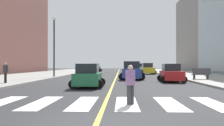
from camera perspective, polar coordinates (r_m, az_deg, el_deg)
ground_plane at (r=6.82m, az=-3.79°, el=-14.18°), size 220.00×220.00×0.00m
sidewalk_kerb_west at (r=29.59m, az=-23.72°, el=-3.38°), size 10.00×120.00×0.15m
crosswalk_paint at (r=10.73m, az=-1.55°, el=-9.08°), size 13.50×4.00×0.01m
lane_divider_paint at (r=46.62m, az=1.30°, el=-2.40°), size 0.16×80.00×0.01m
parking_garage_concrete at (r=77.64m, az=22.82°, el=6.56°), size 18.00×24.00×22.00m
car_red_nearest at (r=24.36m, az=13.33°, el=-2.32°), size 2.46×3.89×1.73m
car_black_second at (r=59.05m, az=-3.69°, el=-1.12°), size 2.68×4.29×1.91m
car_blue_third at (r=27.78m, az=4.49°, el=-1.83°), size 2.88×4.54×2.00m
car_yellow_fourth at (r=44.21m, az=8.06°, el=-1.34°), size 2.82×4.41×1.94m
car_green_fifth at (r=18.04m, az=-5.48°, el=-3.04°), size 2.40×3.82×1.70m
car_gray_sixth at (r=64.68m, az=6.23°, el=-1.03°), size 2.87×4.50×1.98m
park_bench at (r=27.22m, az=19.59°, el=-2.36°), size 1.81×0.58×1.12m
pedestrian_crossing at (r=10.25m, az=4.20°, el=-4.51°), size 0.40×0.40×1.62m
pedestrian_walking_west at (r=22.07m, az=-23.07°, el=-1.82°), size 0.41×0.41×1.67m
fire_hydrant at (r=33.29m, az=14.67°, el=-2.20°), size 0.26×0.26×0.89m
street_lamp at (r=32.32m, az=-13.05°, el=4.82°), size 0.44×0.44×7.50m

